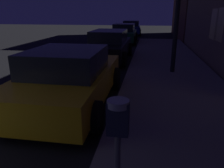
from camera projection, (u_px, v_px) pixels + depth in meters
The scene contains 5 objects.
parking_meter at pixel (118, 136), 1.93m from camera, with size 0.19×0.19×1.40m.
car_yellow_cab at pixel (69, 78), 5.43m from camera, with size 2.12×4.28×1.43m.
car_black at pixel (109, 45), 10.71m from camera, with size 1.97×4.56×1.43m.
car_green at pixel (124, 33), 16.85m from camera, with size 2.00×4.42×1.43m.
car_blue at pixel (131, 28), 22.95m from camera, with size 2.22×4.58×1.43m.
Camera 1 is at (4.74, -0.86, 2.24)m, focal length 35.28 mm.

